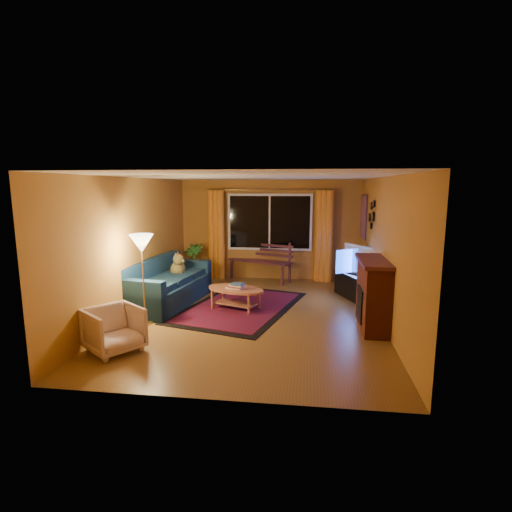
# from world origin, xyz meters

# --- Properties ---
(floor) EXTENTS (4.50, 6.00, 0.02)m
(floor) POSITION_xyz_m (0.00, 0.00, -0.01)
(floor) COLOR brown
(floor) RESTS_ON ground
(ceiling) EXTENTS (4.50, 6.00, 0.02)m
(ceiling) POSITION_xyz_m (0.00, 0.00, 2.51)
(ceiling) COLOR white
(ceiling) RESTS_ON ground
(wall_back) EXTENTS (4.50, 0.02, 2.50)m
(wall_back) POSITION_xyz_m (0.00, 3.01, 1.25)
(wall_back) COLOR #B6772D
(wall_back) RESTS_ON ground
(wall_left) EXTENTS (0.02, 6.00, 2.50)m
(wall_left) POSITION_xyz_m (-2.26, 0.00, 1.25)
(wall_left) COLOR #B6772D
(wall_left) RESTS_ON ground
(wall_right) EXTENTS (0.02, 6.00, 2.50)m
(wall_right) POSITION_xyz_m (2.26, 0.00, 1.25)
(wall_right) COLOR #B6772D
(wall_right) RESTS_ON ground
(window) EXTENTS (2.00, 0.02, 1.30)m
(window) POSITION_xyz_m (0.00, 2.94, 1.45)
(window) COLOR black
(window) RESTS_ON wall_back
(curtain_rod) EXTENTS (3.20, 0.03, 0.03)m
(curtain_rod) POSITION_xyz_m (0.00, 2.90, 2.25)
(curtain_rod) COLOR #BF8C3F
(curtain_rod) RESTS_ON wall_back
(curtain_left) EXTENTS (0.36, 0.36, 2.24)m
(curtain_left) POSITION_xyz_m (-1.35, 2.88, 1.12)
(curtain_left) COLOR orange
(curtain_left) RESTS_ON ground
(curtain_right) EXTENTS (0.36, 0.36, 2.24)m
(curtain_right) POSITION_xyz_m (1.35, 2.88, 1.12)
(curtain_right) COLOR orange
(curtain_right) RESTS_ON ground
(bench) EXTENTS (1.69, 1.10, 0.49)m
(bench) POSITION_xyz_m (-0.22, 2.75, 0.25)
(bench) COLOR #451D26
(bench) RESTS_ON ground
(potted_plant) EXTENTS (0.69, 0.69, 0.94)m
(potted_plant) POSITION_xyz_m (-1.84, 2.42, 0.47)
(potted_plant) COLOR #235B1E
(potted_plant) RESTS_ON ground
(sofa) EXTENTS (1.28, 2.34, 0.90)m
(sofa) POSITION_xyz_m (-1.80, 0.48, 0.45)
(sofa) COLOR #122A42
(sofa) RESTS_ON ground
(dog) EXTENTS (0.39, 0.47, 0.45)m
(dog) POSITION_xyz_m (-1.75, 0.98, 0.67)
(dog) COLOR olive
(dog) RESTS_ON sofa
(armchair) EXTENTS (0.94, 0.94, 0.71)m
(armchair) POSITION_xyz_m (-1.76, -1.88, 0.36)
(armchair) COLOR beige
(armchair) RESTS_ON ground
(floor_lamp) EXTENTS (0.32, 0.32, 1.56)m
(floor_lamp) POSITION_xyz_m (-1.80, -0.70, 0.78)
(floor_lamp) COLOR #BF8C3F
(floor_lamp) RESTS_ON ground
(rug) EXTENTS (2.56, 3.32, 0.02)m
(rug) POSITION_xyz_m (-0.33, 0.42, 0.01)
(rug) COLOR maroon
(rug) RESTS_ON ground
(coffee_table) EXTENTS (1.48, 1.48, 0.42)m
(coffee_table) POSITION_xyz_m (-0.39, 0.28, 0.21)
(coffee_table) COLOR #B96946
(coffee_table) RESTS_ON ground
(tv_console) EXTENTS (0.84, 1.29, 0.51)m
(tv_console) POSITION_xyz_m (1.99, 1.36, 0.26)
(tv_console) COLOR black
(tv_console) RESTS_ON ground
(television) EXTENTS (0.70, 0.96, 0.61)m
(television) POSITION_xyz_m (1.99, 1.36, 0.81)
(television) COLOR black
(television) RESTS_ON tv_console
(fireplace) EXTENTS (0.40, 1.20, 1.10)m
(fireplace) POSITION_xyz_m (2.05, -0.40, 0.55)
(fireplace) COLOR maroon
(fireplace) RESTS_ON ground
(mirror_cluster) EXTENTS (0.06, 0.60, 0.56)m
(mirror_cluster) POSITION_xyz_m (2.21, 1.30, 1.80)
(mirror_cluster) COLOR black
(mirror_cluster) RESTS_ON wall_right
(painting) EXTENTS (0.04, 0.76, 0.96)m
(painting) POSITION_xyz_m (2.22, 2.45, 1.65)
(painting) COLOR #DE5A25
(painting) RESTS_ON wall_right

